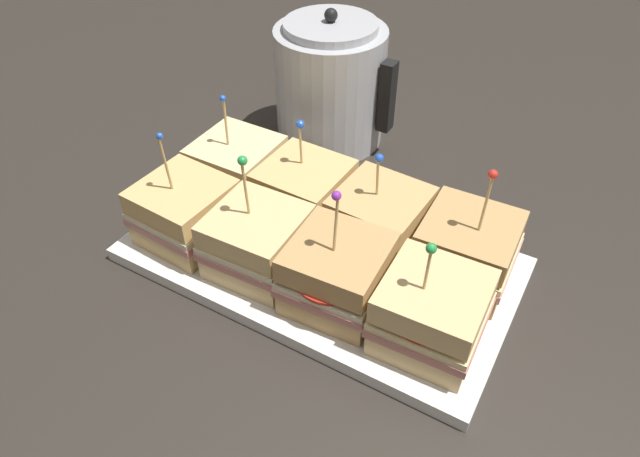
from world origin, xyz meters
name	(u,v)px	position (x,y,z in m)	size (l,w,h in m)	color
ground_plane	(320,264)	(0.00, 0.00, 0.00)	(6.00, 6.00, 0.00)	#2D2823
serving_platter	(320,259)	(0.00, 0.00, 0.01)	(0.49, 0.26, 0.02)	white
sandwich_front_far_left	(185,212)	(-0.17, -0.05, 0.06)	(0.12, 0.12, 0.16)	tan
sandwich_front_center_left	(258,242)	(-0.06, -0.05, 0.06)	(0.11, 0.11, 0.16)	#DBB77A
sandwich_front_center_right	(337,274)	(0.05, -0.06, 0.06)	(0.12, 0.12, 0.16)	tan
sandwich_front_far_right	(431,313)	(0.17, -0.06, 0.06)	(0.11, 0.11, 0.14)	#DBB77A
sandwich_back_far_left	(237,168)	(-0.17, 0.06, 0.06)	(0.11, 0.11, 0.15)	beige
sandwich_back_center_left	(304,192)	(-0.06, 0.06, 0.06)	(0.11, 0.11, 0.14)	tan
sandwich_back_center_right	(380,220)	(0.05, 0.06, 0.06)	(0.12, 0.12, 0.14)	tan
sandwich_back_far_right	(466,251)	(0.17, 0.05, 0.06)	(0.11, 0.11, 0.16)	tan
kettle_steel	(331,84)	(-0.14, 0.27, 0.10)	(0.20, 0.17, 0.22)	#B7BABF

